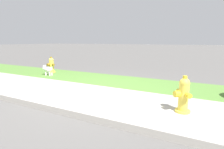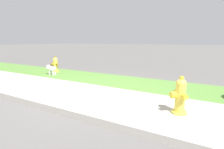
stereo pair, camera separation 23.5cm
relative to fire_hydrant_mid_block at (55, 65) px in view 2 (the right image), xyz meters
name	(u,v)px [view 2 (the right image)]	position (x,y,z in m)	size (l,w,h in m)	color
ground_plane	(84,95)	(3.12, -1.96, -0.32)	(120.00, 120.00, 0.00)	#5B5956
sidewalk_pavement	(84,95)	(3.12, -1.96, -0.31)	(18.00, 1.91, 0.01)	#ADA89E
grass_verge	(119,81)	(3.12, -0.14, -0.31)	(18.00, 1.73, 0.01)	#568438
street_curb	(51,107)	(3.12, -3.00, -0.26)	(18.00, 0.16, 0.12)	#ADA89E
fire_hydrant_mid_block	(55,65)	(0.00, 0.00, 0.00)	(0.37, 0.34, 0.67)	yellow
fire_hydrant_far_end	(180,96)	(5.32, -1.97, 0.02)	(0.33, 0.33, 0.70)	yellow
small_white_dog	(51,69)	(0.33, -0.52, -0.08)	(0.48, 0.20, 0.41)	white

